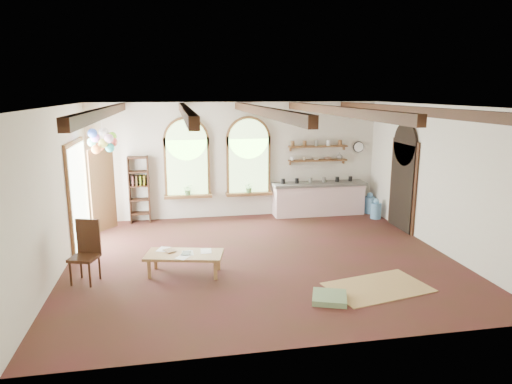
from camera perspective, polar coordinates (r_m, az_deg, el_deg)
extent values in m
plane|color=#4D211F|center=(9.82, 0.68, -8.31)|extent=(8.00, 8.00, 0.00)
cube|color=brown|center=(12.61, -8.60, 3.07)|extent=(1.24, 0.08, 1.64)
cylinder|color=brown|center=(12.51, -8.71, 6.46)|extent=(1.24, 0.08, 1.24)
cube|color=#9ECB79|center=(12.57, -8.59, 3.04)|extent=(1.10, 0.04, 1.50)
cube|color=brown|center=(12.68, -8.47, -0.52)|extent=(1.30, 0.28, 0.08)
cube|color=brown|center=(12.78, -0.95, 3.33)|extent=(1.24, 0.08, 1.64)
cylinder|color=brown|center=(12.68, -0.96, 6.68)|extent=(1.24, 0.08, 1.24)
cube|color=#9ECB79|center=(12.74, -0.92, 3.30)|extent=(1.10, 0.04, 1.50)
cube|color=brown|center=(12.84, -0.87, -0.22)|extent=(1.30, 0.28, 0.08)
cube|color=brown|center=(11.27, -21.32, -0.34)|extent=(0.10, 1.90, 2.50)
cube|color=black|center=(12.20, 17.80, 0.61)|extent=(0.10, 1.30, 2.40)
cube|color=silver|center=(13.22, 7.82, -0.98)|extent=(2.60, 0.55, 0.86)
cube|color=slate|center=(13.12, 7.88, 1.02)|extent=(2.68, 0.62, 0.08)
cube|color=brown|center=(13.18, 7.72, 3.94)|extent=(1.70, 0.24, 0.04)
cube|color=brown|center=(13.13, 7.77, 5.67)|extent=(1.70, 0.24, 0.04)
cylinder|color=black|center=(13.63, 12.70, 5.52)|extent=(0.32, 0.04, 0.32)
cube|color=#3E2213|center=(12.65, -15.53, 0.24)|extent=(0.03, 0.32, 1.80)
cube|color=#3E2213|center=(12.61, -13.27, 0.33)|extent=(0.03, 0.32, 1.80)
cube|color=#AB804E|center=(9.01, -8.96, -7.76)|extent=(1.58, 0.98, 0.05)
cube|color=#AB804E|center=(9.01, -13.21, -9.36)|extent=(0.07, 0.07, 0.37)
cube|color=#AB804E|center=(8.76, -5.10, -9.70)|extent=(0.07, 0.07, 0.37)
cube|color=#AB804E|center=(9.44, -12.44, -8.29)|extent=(0.07, 0.07, 0.37)
cube|color=#AB804E|center=(9.20, -4.72, -8.57)|extent=(0.07, 0.07, 0.37)
cube|color=#3E2213|center=(9.06, -20.68, -7.71)|extent=(0.58, 0.58, 0.05)
cube|color=#3E2213|center=(9.13, -20.22, -5.26)|extent=(0.45, 0.19, 0.68)
cube|color=tan|center=(8.73, 15.00, -11.43)|extent=(1.97, 1.44, 0.02)
cube|color=gray|center=(8.06, 9.17, -12.91)|extent=(0.73, 0.73, 0.10)
cylinder|color=#5F9BCC|center=(13.17, 14.75, -2.28)|extent=(0.29, 0.29, 0.44)
sphere|color=#5F9BCC|center=(13.11, 14.82, -1.14)|extent=(0.16, 0.16, 0.16)
cylinder|color=#5F9BCC|center=(13.71, 14.00, -1.58)|extent=(0.32, 0.32, 0.48)
sphere|color=#5F9BCC|center=(13.64, 14.06, -0.39)|extent=(0.17, 0.17, 0.17)
cylinder|color=white|center=(11.44, -18.78, 8.28)|extent=(0.01, 0.01, 0.85)
sphere|color=teal|center=(11.44, -17.80, 5.29)|extent=(0.22, 0.22, 0.22)
sphere|color=#FA5C53|center=(11.53, -17.45, 5.97)|extent=(0.22, 0.22, 0.22)
sphere|color=#86FA34|center=(11.69, -17.55, 6.64)|extent=(0.22, 0.22, 0.22)
sphere|color=white|center=(11.62, -18.51, 7.14)|extent=(0.22, 0.22, 0.22)
sphere|color=#FF5728|center=(11.72, -18.96, 5.38)|extent=(0.22, 0.22, 0.22)
sphere|color=#54C59B|center=(11.68, -19.82, 5.88)|extent=(0.22, 0.22, 0.22)
sphere|color=#B86BE4|center=(11.49, -19.47, 6.41)|extent=(0.22, 0.22, 0.22)
sphere|color=blue|center=(11.35, -19.76, 6.94)|extent=(0.22, 0.22, 0.22)
sphere|color=orange|center=(11.23, -19.35, 5.06)|extent=(0.22, 0.22, 0.22)
sphere|color=#B8BF43|center=(11.32, -18.56, 5.79)|extent=(0.22, 0.22, 0.22)
sphere|color=#DFA5C2|center=(11.28, -17.94, 6.42)|extent=(0.22, 0.22, 0.22)
imported|color=olive|center=(9.12, -11.26, -7.33)|extent=(0.29, 0.32, 0.02)
cube|color=black|center=(9.00, -8.74, -7.55)|extent=(0.21, 0.26, 0.01)
imported|color=#598C4C|center=(12.61, -8.49, 0.29)|extent=(0.27, 0.23, 0.30)
imported|color=#598C4C|center=(12.77, -0.85, 0.59)|extent=(0.27, 0.23, 0.30)
imported|color=white|center=(12.96, 4.57, 4.17)|extent=(0.12, 0.10, 0.10)
imported|color=beige|center=(13.05, 6.05, 4.19)|extent=(0.10, 0.10, 0.09)
imported|color=beige|center=(13.16, 7.52, 4.14)|extent=(0.22, 0.22, 0.05)
imported|color=#8C664C|center=(13.27, 8.96, 4.18)|extent=(0.20, 0.20, 0.06)
imported|color=slate|center=(13.38, 10.39, 4.47)|extent=(0.18, 0.18, 0.19)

